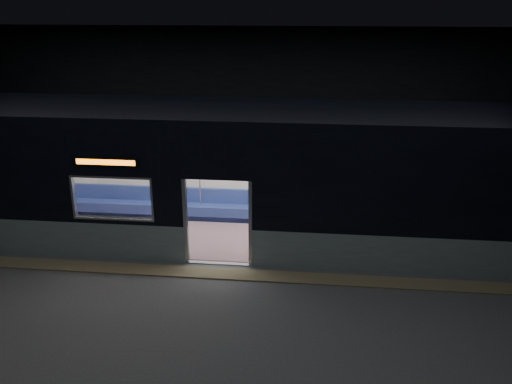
# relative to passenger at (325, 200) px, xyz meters

# --- Properties ---
(station_floor) EXTENTS (24.00, 14.00, 0.01)m
(station_floor) POSITION_rel_passenger_xyz_m (-2.42, -3.55, -0.76)
(station_floor) COLOR #47494C
(station_floor) RESTS_ON ground
(station_envelope) EXTENTS (24.00, 14.00, 5.00)m
(station_envelope) POSITION_rel_passenger_xyz_m (-2.42, -3.55, 2.91)
(station_envelope) COLOR black
(station_envelope) RESTS_ON station_floor
(tactile_strip) EXTENTS (22.80, 0.50, 0.03)m
(tactile_strip) POSITION_rel_passenger_xyz_m (-2.42, -3.00, -0.74)
(tactile_strip) COLOR #8C7F59
(tactile_strip) RESTS_ON station_floor
(metro_car) EXTENTS (18.00, 3.04, 3.35)m
(metro_car) POSITION_rel_passenger_xyz_m (-2.42, -1.00, 1.09)
(metro_car) COLOR #94A9B0
(metro_car) RESTS_ON station_floor
(passenger) EXTENTS (0.35, 0.61, 1.26)m
(passenger) POSITION_rel_passenger_xyz_m (0.00, 0.00, 0.00)
(passenger) COLOR black
(passenger) RESTS_ON metro_car
(handbag) EXTENTS (0.34, 0.32, 0.13)m
(handbag) POSITION_rel_passenger_xyz_m (-0.04, -0.20, -0.10)
(handbag) COLOR black
(handbag) RESTS_ON passenger
(transit_map) EXTENTS (1.09, 0.03, 0.71)m
(transit_map) POSITION_rel_passenger_xyz_m (2.58, 0.31, 0.75)
(transit_map) COLOR white
(transit_map) RESTS_ON metro_car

